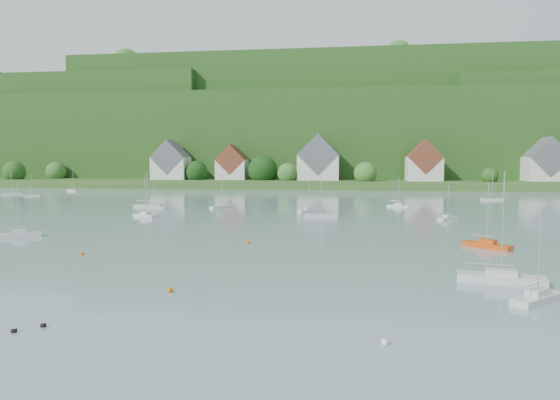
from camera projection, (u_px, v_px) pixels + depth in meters
The scene contains 18 objects.
far_shore_strip at pixel (308, 182), 209.61m from camera, with size 600.00×60.00×3.00m, color #2A501E.
forested_ridge at pixel (319, 138), 275.61m from camera, with size 620.00×181.22×69.89m.
village_building_0 at pixel (171, 163), 203.44m from camera, with size 14.00×10.40×16.00m.
village_building_1 at pixel (232, 165), 202.15m from camera, with size 12.00×9.36×14.00m.
village_building_2 at pixel (318, 162), 196.40m from camera, with size 16.00×11.44×18.00m.
village_building_3 at pixel (424, 164), 189.18m from camera, with size 13.00×10.40×15.50m.
village_building_4 at pixel (546, 163), 187.15m from camera, with size 15.00×10.40×16.50m.
near_sailboat_3 at pixel (537, 297), 37.98m from camera, with size 4.90×4.69×7.15m.
near_sailboat_4 at pixel (501, 278), 43.81m from camera, with size 7.52×3.46×9.80m.
near_sailboat_5 at pixel (487, 245), 61.40m from camera, with size 5.48×5.17×7.95m.
near_sailboat_6 at pixel (19, 234), 70.12m from camera, with size 5.68×4.33×7.68m.
mooring_buoy_0 at pixel (170, 292), 40.91m from camera, with size 0.48×0.48×0.48m, color #DC5F03.
mooring_buoy_1 at pixel (385, 345), 29.24m from camera, with size 0.46×0.46×0.46m, color white.
mooring_buoy_2 at pixel (547, 292), 40.95m from camera, with size 0.42×0.42×0.42m, color #DC5F03.
mooring_buoy_3 at pixel (248, 244), 64.68m from camera, with size 0.46×0.46×0.46m, color #DC5F03.
mooring_buoy_5 at pixel (82, 255), 57.06m from camera, with size 0.45×0.45×0.45m, color #DC5F03.
duck_pair at pixel (29, 328), 31.79m from camera, with size 1.66×1.48×0.32m.
far_sailboat_cluster at pixel (312, 203), 123.06m from camera, with size 192.28×76.65×8.53m.
Camera 1 is at (16.23, -9.24, 10.76)m, focal length 32.10 mm.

